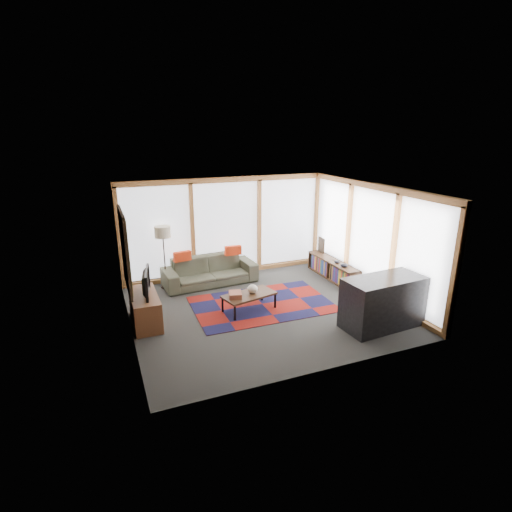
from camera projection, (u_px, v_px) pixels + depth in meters
name	position (u px, v px, depth m)	size (l,w,h in m)	color
ground	(263.00, 309.00, 8.69)	(5.50, 5.50, 0.00)	#292927
room_envelope	(274.00, 233.00, 8.90)	(5.52, 5.02, 2.62)	#443A31
rug	(262.00, 304.00, 8.93)	(3.03, 1.95, 0.01)	maroon
sofa	(210.00, 271.00, 10.06)	(2.33, 0.91, 0.68)	#3E3E2E
pillow_left	(182.00, 256.00, 9.70)	(0.43, 0.13, 0.24)	red
pillow_right	(233.00, 250.00, 10.17)	(0.43, 0.13, 0.23)	red
floor_lamp	(164.00, 257.00, 9.69)	(0.39, 0.39, 1.55)	black
coffee_table	(249.00, 302.00, 8.59)	(1.13, 0.56, 0.38)	#382516
book_stack	(235.00, 295.00, 8.37)	(0.26, 0.32, 0.11)	brown
vase	(253.00, 289.00, 8.56)	(0.22, 0.22, 0.19)	beige
bookshelf	(333.00, 270.00, 10.41)	(0.36, 1.98, 0.50)	#382516
bowl_a	(344.00, 265.00, 9.84)	(0.19, 0.19, 0.10)	black
bowl_b	(337.00, 262.00, 10.14)	(0.15, 0.15, 0.07)	black
shelf_picture	(321.00, 245.00, 10.99)	(0.04, 0.32, 0.42)	black
tv_console	(145.00, 309.00, 7.98)	(0.51, 1.23, 0.62)	brown
television	(143.00, 283.00, 7.83)	(0.88, 0.12, 0.50)	black
bar_counter	(383.00, 302.00, 7.81)	(1.60, 0.75, 1.01)	black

